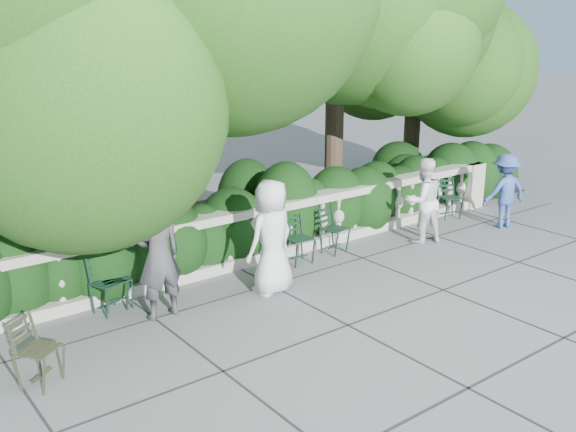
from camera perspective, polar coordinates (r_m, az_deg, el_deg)
ground at (r=9.89m, az=3.55°, el=-6.88°), size 90.00×90.00×0.00m
balustrade at (r=11.05m, az=-2.53°, el=-1.62°), size 12.00×0.44×1.00m
shrub_hedge at (r=12.16m, az=-5.75°, el=-2.39°), size 15.00×2.60×1.70m
tree_canopy at (r=12.04m, az=-3.94°, el=16.67°), size 15.04×6.52×6.78m
chair_a at (r=9.51m, az=-14.92°, el=-8.44°), size 0.55×0.58×0.84m
chair_b at (r=9.61m, az=-14.66°, el=-8.16°), size 0.49×0.53×0.84m
chair_d at (r=11.55m, az=4.70°, el=-3.39°), size 0.54×0.57×0.84m
chair_e at (r=10.97m, az=1.43°, el=-4.44°), size 0.46×0.49×0.84m
chair_f at (r=13.97m, az=14.39°, el=-0.31°), size 0.57×0.59×0.84m
chair_weathered at (r=7.97m, az=-20.09°, el=-14.07°), size 0.64×0.65×0.84m
person_businessman at (r=9.63m, az=-1.47°, el=-1.88°), size 0.95×0.72×1.76m
person_woman_grey at (r=8.96m, az=-11.42°, el=-3.48°), size 0.68×0.46×1.82m
person_casual_man at (r=12.19m, az=11.90°, el=1.34°), size 0.91×0.79×1.61m
person_older_blue at (r=13.57m, az=18.70°, el=2.13°), size 1.08×0.79×1.50m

